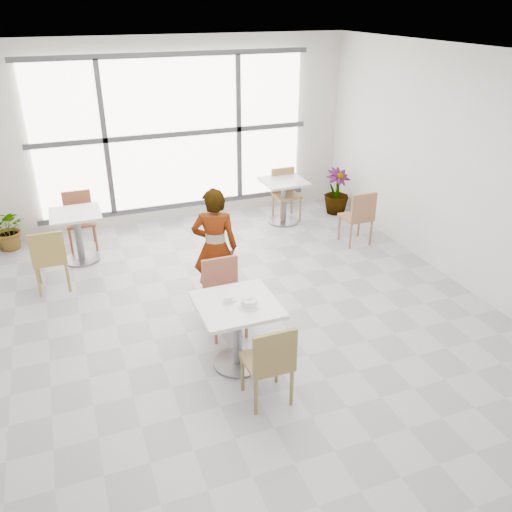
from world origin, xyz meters
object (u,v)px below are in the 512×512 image
object	(u,v)px
person	(215,248)
plant_left	(9,229)
bg_chair_right_near	(359,215)
oatmeal_bowl	(249,303)
plant_right	(336,191)
main_table	(237,322)
bg_table_right	(284,195)
bg_chair_left_far	(79,216)
bg_chair_left_near	(49,256)
bg_table_left	(78,230)
chair_far	(223,291)
bg_chair_right_far	(285,190)
chair_near	(270,360)
coffee_cup	(228,300)

from	to	relation	value
person	plant_left	xyz separation A→B (m)	(-2.49, 2.65, -0.43)
person	bg_chair_right_near	xyz separation A→B (m)	(2.57, 0.89, -0.26)
oatmeal_bowl	plant_right	size ratio (longest dim) A/B	0.26
main_table	bg_table_right	distance (m)	4.01
bg_chair_left_far	plant_left	size ratio (longest dim) A/B	1.32
bg_chair_left_near	plant_right	bearing A→B (deg)	-166.25
bg_chair_right_near	main_table	bearing A→B (deg)	38.74
person	bg_chair_left_near	world-z (taller)	person
bg_chair_left_far	person	bearing A→B (deg)	-58.28
bg_table_right	bg_table_left	bearing A→B (deg)	-174.89
main_table	bg_chair_left_near	world-z (taller)	bg_chair_left_near
bg_chair_right_near	plant_right	bearing A→B (deg)	-104.48
main_table	bg_chair_right_near	bearing A→B (deg)	38.74
chair_far	bg_chair_right_far	world-z (taller)	same
plant_right	person	bearing A→B (deg)	-142.69
main_table	plant_left	distance (m)	4.59
oatmeal_bowl	bg_chair_right_far	xyz separation A→B (m)	(2.04, 3.75, -0.29)
bg_table_left	chair_near	bearing A→B (deg)	-69.43
bg_table_left	bg_table_right	bearing A→B (deg)	5.11
bg_table_left	bg_table_right	world-z (taller)	same
coffee_cup	bg_table_left	size ratio (longest dim) A/B	0.21
person	bg_table_left	distance (m)	2.41
person	plant_left	bearing A→B (deg)	-26.66
coffee_cup	bg_chair_left_near	world-z (taller)	bg_chair_left_near
chair_near	plant_left	xyz separation A→B (m)	(-2.41, 4.63, -0.17)
oatmeal_bowl	bg_table_right	size ratio (longest dim) A/B	0.28
bg_chair_left_far	bg_chair_right_far	distance (m)	3.42
person	plant_right	bearing A→B (deg)	-122.53
bg_table_left	bg_table_right	xyz separation A→B (m)	(3.37, 0.30, 0.00)
bg_chair_right_near	bg_chair_right_far	size ratio (longest dim) A/B	1.00
bg_table_right	bg_chair_left_near	distance (m)	3.94
bg_table_left	plant_left	bearing A→B (deg)	140.44
coffee_cup	plant_right	world-z (taller)	coffee_cup
bg_chair_right_far	plant_right	distance (m)	0.96
bg_table_left	bg_chair_left_far	bearing A→B (deg)	82.91
main_table	coffee_cup	size ratio (longest dim) A/B	5.03
plant_left	oatmeal_bowl	bearing A→B (deg)	-59.33
plant_left	plant_right	xyz separation A→B (m)	(5.40, -0.43, 0.07)
oatmeal_bowl	plant_left	bearing A→B (deg)	120.67
bg_table_right	plant_right	size ratio (longest dim) A/B	0.93
oatmeal_bowl	plant_right	distance (m)	4.72
chair_near	bg_table_right	bearing A→B (deg)	-115.12
chair_far	bg_chair_right_far	size ratio (longest dim) A/B	1.00
bg_chair_right_near	plant_right	world-z (taller)	bg_chair_right_near
oatmeal_bowl	bg_table_right	world-z (taller)	oatmeal_bowl
coffee_cup	plant_right	bearing A→B (deg)	47.80
main_table	oatmeal_bowl	xyz separation A→B (m)	(0.09, -0.10, 0.27)
person	bg_chair_left_far	size ratio (longest dim) A/B	1.75
bg_chair_right_far	plant_left	distance (m)	4.46
bg_table_left	bg_chair_left_near	world-z (taller)	bg_chair_left_near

